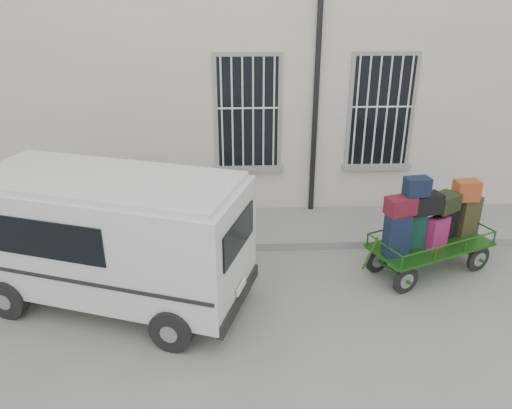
% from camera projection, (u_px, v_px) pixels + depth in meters
% --- Properties ---
extents(ground, '(80.00, 80.00, 0.00)m').
position_uv_depth(ground, '(278.00, 291.00, 8.18)').
color(ground, slate).
rests_on(ground, ground).
extents(building, '(24.00, 5.15, 6.00)m').
position_uv_depth(building, '(261.00, 57.00, 12.00)').
color(building, beige).
rests_on(building, ground).
extents(sidewalk, '(24.00, 1.70, 0.15)m').
position_uv_depth(sidewalk, '(269.00, 227.00, 10.16)').
color(sidewalk, gray).
rests_on(sidewalk, ground).
extents(luggage_cart, '(2.46, 1.69, 1.83)m').
position_uv_depth(luggage_cart, '(431.00, 225.00, 8.38)').
color(luggage_cart, black).
rests_on(luggage_cart, ground).
extents(van, '(4.45, 2.94, 2.08)m').
position_uv_depth(van, '(110.00, 233.00, 7.49)').
color(van, silver).
rests_on(van, ground).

